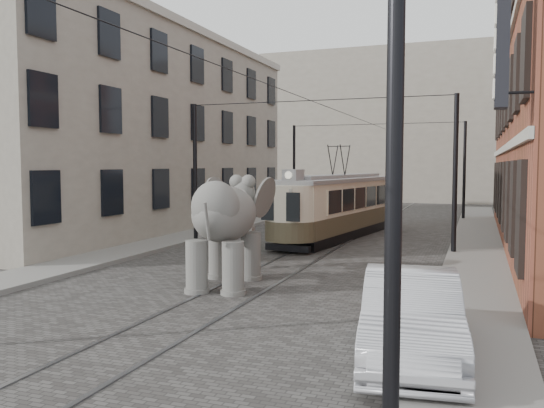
% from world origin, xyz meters
% --- Properties ---
extents(ground, '(120.00, 120.00, 0.00)m').
position_xyz_m(ground, '(0.00, 0.00, 0.00)').
color(ground, '#494643').
extents(tram_rails, '(1.54, 80.00, 0.02)m').
position_xyz_m(tram_rails, '(0.00, 0.00, 0.01)').
color(tram_rails, slate).
rests_on(tram_rails, ground).
extents(sidewalk_right, '(2.00, 60.00, 0.15)m').
position_xyz_m(sidewalk_right, '(6.00, 0.00, 0.07)').
color(sidewalk_right, slate).
rests_on(sidewalk_right, ground).
extents(sidewalk_left, '(2.00, 60.00, 0.15)m').
position_xyz_m(sidewalk_left, '(-6.50, 0.00, 0.07)').
color(sidewalk_left, slate).
rests_on(sidewalk_left, ground).
extents(stucco_building, '(7.00, 24.00, 10.00)m').
position_xyz_m(stucco_building, '(-11.00, 10.00, 5.00)').
color(stucco_building, gray).
rests_on(stucco_building, ground).
extents(distant_block, '(28.00, 10.00, 14.00)m').
position_xyz_m(distant_block, '(0.00, 40.00, 7.00)').
color(distant_block, gray).
rests_on(distant_block, ground).
extents(catenary, '(11.00, 30.20, 6.00)m').
position_xyz_m(catenary, '(-0.20, 5.00, 3.00)').
color(catenary, black).
rests_on(catenary, ground).
extents(tram, '(3.69, 10.97, 4.27)m').
position_xyz_m(tram, '(-0.04, 9.51, 2.14)').
color(tram, beige).
rests_on(tram, ground).
extents(elephant, '(3.54, 5.44, 3.11)m').
position_xyz_m(elephant, '(-0.57, -1.75, 1.55)').
color(elephant, slate).
rests_on(elephant, ground).
extents(parked_car, '(2.19, 4.77, 1.52)m').
position_xyz_m(parked_car, '(4.98, -6.03, 0.76)').
color(parked_car, '#B0B0B5').
rests_on(parked_car, ground).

